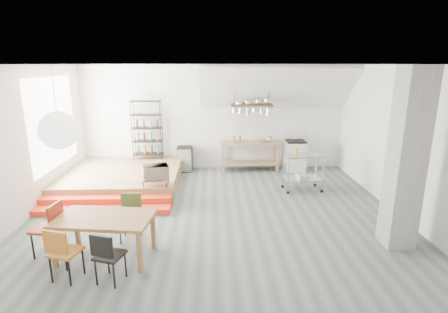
{
  "coord_description": "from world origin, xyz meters",
  "views": [
    {
      "loc": [
        -0.05,
        -7.2,
        3.21
      ],
      "look_at": [
        0.22,
        0.8,
        1.08
      ],
      "focal_mm": 28.0,
      "sensor_mm": 36.0,
      "label": 1
    }
  ],
  "objects_px": {
    "dining_table": "(104,221)",
    "mini_fridge": "(185,159)",
    "stove": "(295,155)",
    "rolling_cart": "(303,167)"
  },
  "relations": [
    {
      "from": "dining_table",
      "to": "mini_fridge",
      "type": "height_order",
      "value": "mini_fridge"
    },
    {
      "from": "stove",
      "to": "dining_table",
      "type": "bearing_deg",
      "value": -131.41
    },
    {
      "from": "dining_table",
      "to": "rolling_cart",
      "type": "height_order",
      "value": "rolling_cart"
    },
    {
      "from": "dining_table",
      "to": "mini_fridge",
      "type": "relative_size",
      "value": 2.21
    },
    {
      "from": "stove",
      "to": "rolling_cart",
      "type": "height_order",
      "value": "stove"
    },
    {
      "from": "dining_table",
      "to": "rolling_cart",
      "type": "relative_size",
      "value": 1.63
    },
    {
      "from": "rolling_cart",
      "to": "mini_fridge",
      "type": "xyz_separation_m",
      "value": [
        -3.19,
        1.85,
        -0.25
      ]
    },
    {
      "from": "stove",
      "to": "rolling_cart",
      "type": "xyz_separation_m",
      "value": [
        -0.21,
        -1.8,
        0.14
      ]
    },
    {
      "from": "stove",
      "to": "rolling_cart",
      "type": "distance_m",
      "value": 1.82
    },
    {
      "from": "dining_table",
      "to": "rolling_cart",
      "type": "bearing_deg",
      "value": 44.38
    }
  ]
}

